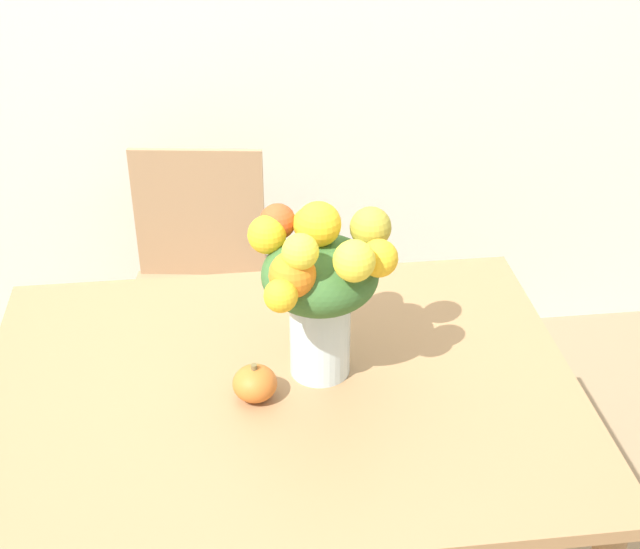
% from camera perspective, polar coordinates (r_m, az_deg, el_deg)
% --- Properties ---
extents(dining_table, '(1.28, 0.97, 0.74)m').
position_cam_1_polar(dining_table, '(1.99, -2.47, -9.24)').
color(dining_table, '#9E754C').
rests_on(dining_table, ground_plane).
extents(flower_vase, '(0.29, 0.32, 0.41)m').
position_cam_1_polar(flower_vase, '(1.84, -0.05, -0.49)').
color(flower_vase, silver).
rests_on(flower_vase, dining_table).
extents(pumpkin, '(0.09, 0.09, 0.09)m').
position_cam_1_polar(pumpkin, '(1.88, -4.19, -6.96)').
color(pumpkin, orange).
rests_on(pumpkin, dining_table).
extents(dining_chair_near_window, '(0.48, 0.48, 0.90)m').
position_cam_1_polar(dining_chair_near_window, '(2.74, -7.82, -1.30)').
color(dining_chair_near_window, '#9E7A56').
rests_on(dining_chair_near_window, ground_plane).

